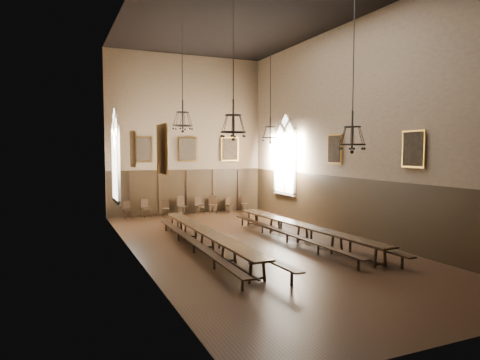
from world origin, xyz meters
TOP-DOWN VIEW (x-y plane):
  - floor at (0.00, 0.00)m, footprint 9.00×18.00m
  - ceiling at (0.00, 0.00)m, footprint 9.00×18.00m
  - wall_back at (0.00, 9.01)m, footprint 9.00×0.02m
  - wall_front at (0.00, -9.01)m, footprint 9.00×0.02m
  - wall_left at (-4.51, 0.00)m, footprint 0.02×18.00m
  - wall_right at (4.51, 0.00)m, footprint 0.02×18.00m
  - wainscot_panelling at (0.00, 0.00)m, footprint 9.00×18.00m
  - table_left at (-1.94, -0.01)m, footprint 0.69×9.27m
  - table_right at (2.01, -0.22)m, footprint 1.26×9.16m
  - bench_left_outer at (-2.51, -0.24)m, footprint 0.47×9.66m
  - bench_left_inner at (-1.43, 0.06)m, footprint 0.88×10.55m
  - bench_right_inner at (1.37, -0.10)m, footprint 0.40×9.23m
  - bench_right_outer at (2.64, 0.11)m, footprint 0.55×10.65m
  - chair_0 at (-3.46, 8.50)m, footprint 0.48×0.48m
  - chair_1 at (-2.48, 8.53)m, footprint 0.55×0.55m
  - chair_2 at (-1.40, 8.48)m, footprint 0.47×0.47m
  - chair_3 at (-0.46, 8.52)m, footprint 0.53×0.53m
  - chair_4 at (0.56, 8.49)m, footprint 0.48×0.48m
  - chair_5 at (1.39, 8.52)m, footprint 0.56×0.56m
  - chair_6 at (2.41, 8.48)m, footprint 0.49×0.49m
  - chair_7 at (3.39, 8.47)m, footprint 0.50×0.50m
  - chandelier_back_left at (-2.07, 2.54)m, footprint 0.85×0.85m
  - chandelier_back_right at (2.21, 2.97)m, footprint 0.78×0.78m
  - chandelier_front_left at (-1.96, -2.60)m, footprint 0.80×0.80m
  - chandelier_front_right at (2.25, -2.89)m, footprint 0.92×0.92m
  - portrait_back_0 at (-2.60, 8.88)m, footprint 1.10×0.12m
  - portrait_back_1 at (0.00, 8.88)m, footprint 1.10×0.12m
  - portrait_back_2 at (2.60, 8.88)m, footprint 1.10×0.12m
  - portrait_left_0 at (-4.38, 1.00)m, footprint 0.12×1.00m
  - portrait_left_1 at (-4.38, -3.50)m, footprint 0.12×1.00m
  - portrait_right_0 at (4.38, 1.00)m, footprint 0.12×1.00m
  - portrait_right_1 at (4.38, -3.50)m, footprint 0.12×1.00m
  - window_right at (4.43, 5.50)m, footprint 0.20×2.20m
  - window_left at (-4.43, 5.50)m, footprint 0.20×2.20m

SIDE VIEW (x-z plane):
  - floor at x=0.00m, z-range -0.02..0.00m
  - chair_6 at x=2.41m, z-range -0.17..0.69m
  - bench_right_inner at x=1.37m, z-range 0.06..0.47m
  - chair_2 at x=-1.40m, z-range -0.17..0.70m
  - bench_left_outer at x=-2.51m, z-range 0.06..0.49m
  - chair_7 at x=3.39m, z-range -0.18..0.74m
  - chair_4 at x=0.56m, z-range -0.19..0.75m
  - chair_0 at x=-3.46m, z-range -0.19..0.76m
  - chair_5 at x=1.39m, z-range -0.20..0.79m
  - chair_1 at x=-2.48m, z-range -0.20..0.80m
  - bench_left_inner at x=-1.43m, z-range 0.06..0.54m
  - bench_right_outer at x=2.64m, z-range 0.07..0.54m
  - chair_3 at x=-0.46m, z-range -0.20..0.83m
  - table_right at x=2.01m, z-range 0.00..0.71m
  - table_left at x=-1.94m, z-range 0.00..0.72m
  - wainscot_panelling at x=0.00m, z-range 0.00..2.50m
  - window_right at x=4.43m, z-range 1.10..5.70m
  - window_left at x=-4.43m, z-range 1.10..5.70m
  - portrait_back_0 at x=-2.60m, z-range 3.00..4.40m
  - portrait_back_1 at x=0.00m, z-range 3.00..4.40m
  - portrait_back_2 at x=2.60m, z-range 3.00..4.40m
  - portrait_left_0 at x=-4.38m, z-range 3.05..4.35m
  - portrait_left_1 at x=-4.38m, z-range 3.05..4.35m
  - portrait_right_0 at x=4.38m, z-range 3.05..4.35m
  - portrait_right_1 at x=4.38m, z-range 3.05..4.35m
  - chandelier_front_right at x=2.25m, z-range 1.52..6.83m
  - wall_back at x=0.00m, z-range 0.00..9.00m
  - wall_front at x=0.00m, z-range 0.00..9.00m
  - wall_left at x=-4.51m, z-range 0.00..9.00m
  - wall_right at x=4.51m, z-range 0.00..9.00m
  - chandelier_front_left at x=-1.96m, z-range 2.10..7.03m
  - chandelier_back_right at x=2.21m, z-range 2.12..7.04m
  - chandelier_back_left at x=-2.07m, z-range 2.72..7.20m
  - ceiling at x=0.00m, z-range 9.00..9.02m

